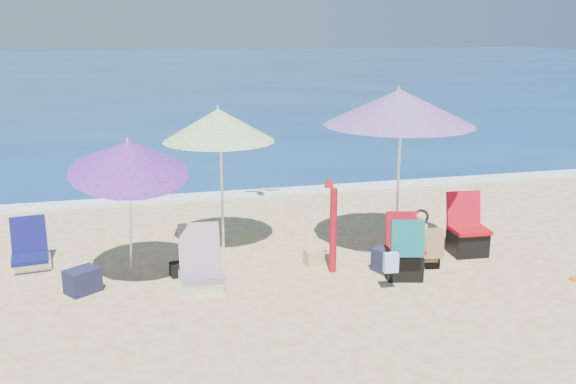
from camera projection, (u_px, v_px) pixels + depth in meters
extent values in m
plane|color=#D8BC84|center=(330.00, 293.00, 8.18)|extent=(120.00, 120.00, 0.00)
cube|color=navy|center=(155.00, 69.00, 50.40)|extent=(120.00, 80.00, 0.12)
cube|color=white|center=(253.00, 193.00, 12.96)|extent=(120.00, 0.50, 0.04)
cylinder|color=silver|center=(398.00, 179.00, 9.31)|extent=(0.05, 0.05, 2.28)
cone|color=#DB1D8E|center=(399.00, 107.00, 9.05)|extent=(2.70, 2.70, 0.51)
cylinder|color=silver|center=(398.00, 91.00, 9.00)|extent=(0.04, 0.04, 0.14)
cylinder|color=white|center=(222.00, 188.00, 9.37)|extent=(0.05, 0.05, 2.00)
cone|color=#549316|center=(219.00, 125.00, 9.25)|extent=(2.17, 2.17, 0.47)
cylinder|color=silver|center=(218.00, 109.00, 9.30)|extent=(0.04, 0.04, 0.13)
cylinder|color=white|center=(131.00, 215.00, 8.48)|extent=(0.12, 0.46, 1.71)
cone|color=#B5197A|center=(129.00, 157.00, 8.06)|extent=(1.78, 1.83, 0.79)
cylinder|color=white|center=(127.00, 143.00, 7.95)|extent=(0.04, 0.06, 0.12)
cylinder|color=#A40B1B|center=(333.00, 231.00, 8.74)|extent=(0.13, 0.13, 1.19)
cone|color=#B00C11|center=(329.00, 182.00, 8.75)|extent=(0.18, 0.18, 0.15)
cube|color=#0D134C|center=(30.00, 259.00, 8.88)|extent=(0.53, 0.48, 0.06)
cube|color=#0D0F4C|center=(29.00, 234.00, 9.10)|extent=(0.51, 0.34, 0.51)
cube|color=white|center=(32.00, 262.00, 9.03)|extent=(0.55, 0.50, 0.15)
cube|color=#BF6843|center=(202.00, 274.00, 8.26)|extent=(0.56, 0.50, 0.07)
cube|color=#DB594D|center=(199.00, 245.00, 8.47)|extent=(0.56, 0.34, 0.58)
cube|color=silver|center=(201.00, 281.00, 8.32)|extent=(0.59, 0.53, 0.17)
cube|color=#A90C12|center=(469.00, 230.00, 9.43)|extent=(0.55, 0.50, 0.06)
cube|color=red|center=(463.00, 208.00, 9.60)|extent=(0.53, 0.18, 0.52)
cube|color=black|center=(467.00, 242.00, 9.52)|extent=(0.53, 0.48, 0.37)
cube|color=#A5130B|center=(406.00, 248.00, 8.74)|extent=(0.57, 0.53, 0.05)
cube|color=#9F0B19|center=(403.00, 229.00, 8.81)|extent=(0.50, 0.25, 0.48)
cube|color=black|center=(404.00, 265.00, 8.65)|extent=(0.55, 0.51, 0.34)
cube|color=#097171|center=(408.00, 239.00, 8.27)|extent=(0.45, 0.25, 0.49)
cube|color=#98C4F4|center=(391.00, 263.00, 8.15)|extent=(0.19, 0.10, 0.26)
imported|color=tan|center=(419.00, 241.00, 8.88)|extent=(0.33, 0.24, 0.84)
cube|color=navy|center=(417.00, 256.00, 9.02)|extent=(0.52, 0.48, 0.06)
cube|color=navy|center=(422.00, 244.00, 8.84)|extent=(0.60, 0.29, 0.42)
sphere|color=black|center=(421.00, 216.00, 8.88)|extent=(0.20, 0.20, 0.20)
cube|color=#191B38|center=(83.00, 281.00, 8.16)|extent=(0.50, 0.47, 0.31)
cube|color=black|center=(180.00, 269.00, 8.72)|extent=(0.28, 0.23, 0.19)
cube|color=tan|center=(314.00, 257.00, 9.11)|extent=(0.28, 0.21, 0.22)
cube|color=#1B203C|center=(390.00, 259.00, 8.90)|extent=(0.51, 0.45, 0.32)
cube|color=black|center=(430.00, 261.00, 9.02)|extent=(0.26, 0.20, 0.18)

